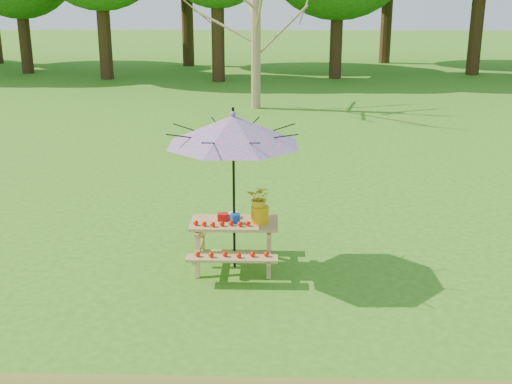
{
  "coord_description": "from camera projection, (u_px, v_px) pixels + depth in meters",
  "views": [
    {
      "loc": [
        4.48,
        -7.76,
        3.67
      ],
      "look_at": [
        4.25,
        0.5,
        1.1
      ],
      "focal_mm": 45.0,
      "sensor_mm": 36.0,
      "label": 1
    }
  ],
  "objects": [
    {
      "name": "picnic_table",
      "position": [
        234.0,
        245.0,
        8.89
      ],
      "size": [
        1.2,
        1.32,
        0.67
      ],
      "color": "#A87F4C",
      "rests_on": "ground"
    },
    {
      "name": "patio_umbrella",
      "position": [
        233.0,
        130.0,
        8.41
      ],
      "size": [
        2.35,
        2.35,
        2.25
      ],
      "color": "black",
      "rests_on": "ground"
    },
    {
      "name": "produce_bins",
      "position": [
        231.0,
        217.0,
        8.81
      ],
      "size": [
        0.31,
        0.35,
        0.13
      ],
      "color": "#B80E0E",
      "rests_on": "picnic_table"
    },
    {
      "name": "tomatoes_row",
      "position": [
        222.0,
        224.0,
        8.61
      ],
      "size": [
        0.77,
        0.13,
        0.07
      ],
      "primitive_type": null,
      "color": "red",
      "rests_on": "picnic_table"
    },
    {
      "name": "flower_bucket",
      "position": [
        260.0,
        203.0,
        8.66
      ],
      "size": [
        0.39,
        0.35,
        0.54
      ],
      "color": "orange",
      "rests_on": "picnic_table"
    }
  ]
}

